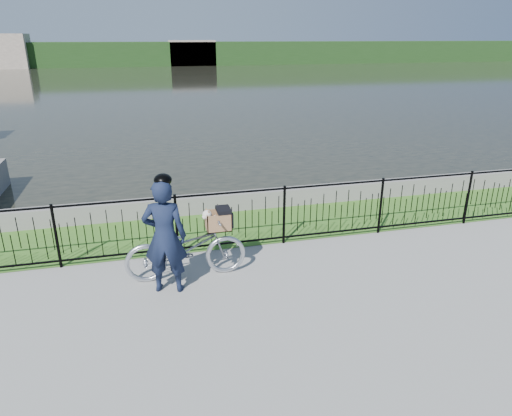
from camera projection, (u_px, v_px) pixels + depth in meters
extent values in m
plane|color=gray|center=(253.00, 292.00, 7.07)|extent=(120.00, 120.00, 0.00)
cube|color=#3A6A21|center=(223.00, 228.00, 9.43)|extent=(60.00, 2.00, 0.01)
plane|color=#27281E|center=(156.00, 85.00, 37.00)|extent=(120.00, 120.00, 0.00)
cube|color=slate|center=(215.00, 203.00, 10.27)|extent=(60.00, 0.30, 0.40)
cube|color=#1E3F18|center=(146.00, 54.00, 60.96)|extent=(120.00, 6.00, 3.00)
cube|color=#A69685|center=(192.00, 53.00, 60.94)|extent=(6.00, 3.00, 3.20)
imported|color=#B5B9C2|center=(186.00, 248.00, 7.36)|extent=(1.95, 0.68, 1.02)
cube|color=black|center=(219.00, 229.00, 7.38)|extent=(0.38, 0.18, 0.02)
cube|color=olive|center=(219.00, 229.00, 7.38)|extent=(0.40, 0.31, 0.01)
cube|color=olive|center=(217.00, 217.00, 7.46)|extent=(0.40, 0.01, 0.30)
cube|color=olive|center=(220.00, 224.00, 7.20)|extent=(0.40, 0.01, 0.30)
cube|color=olive|center=(230.00, 220.00, 7.37)|extent=(0.02, 0.31, 0.30)
cube|color=olive|center=(206.00, 222.00, 7.29)|extent=(0.01, 0.31, 0.30)
cube|color=black|center=(223.00, 210.00, 7.29)|extent=(0.22, 0.32, 0.06)
cube|color=black|center=(231.00, 218.00, 7.37)|extent=(0.02, 0.32, 0.24)
ellipsoid|color=silver|center=(217.00, 222.00, 7.33)|extent=(0.31, 0.22, 0.20)
sphere|color=silver|center=(207.00, 215.00, 7.23)|extent=(0.15, 0.15, 0.15)
sphere|color=silver|center=(204.00, 217.00, 7.21)|extent=(0.07, 0.07, 0.07)
sphere|color=black|center=(203.00, 218.00, 7.19)|extent=(0.02, 0.02, 0.02)
cone|color=olive|center=(206.00, 210.00, 7.26)|extent=(0.06, 0.08, 0.08)
cone|color=olive|center=(209.00, 212.00, 7.17)|extent=(0.06, 0.08, 0.08)
imported|color=black|center=(165.00, 237.00, 6.83)|extent=(0.74, 0.57, 1.80)
ellipsoid|color=black|center=(160.00, 181.00, 6.52)|extent=(0.26, 0.29, 0.18)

